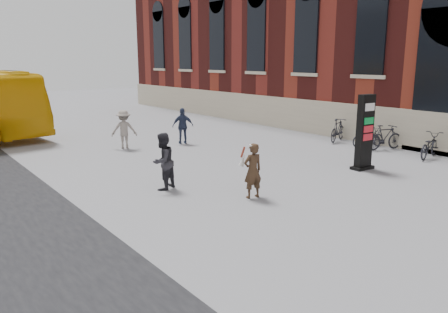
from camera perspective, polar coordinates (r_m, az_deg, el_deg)
ground at (r=12.80m, az=7.81°, el=-5.50°), size 100.00×100.00×0.00m
info_pylon at (r=16.60m, az=17.89°, el=3.01°), size 0.90×0.49×2.73m
woman at (r=12.60m, az=3.75°, el=-1.77°), size 0.67×0.62×1.62m
pedestrian_a at (r=13.51m, az=-8.00°, el=-0.64°), size 1.06×0.97×1.77m
pedestrian_b at (r=20.18m, az=-12.93°, el=3.48°), size 1.29×1.06×1.74m
pedestrian_c at (r=20.89m, az=-5.39°, el=3.99°), size 1.08×0.81×1.71m
bike_4 at (r=19.70m, az=25.25°, el=1.31°), size 2.04×1.04×1.02m
bike_5 at (r=20.69m, az=20.26°, el=2.37°), size 1.95×1.04×1.13m
bike_6 at (r=21.17m, az=18.28°, el=2.41°), size 1.80×1.02×0.89m
bike_7 at (r=22.15m, az=14.63°, el=3.36°), size 1.94×1.13×1.12m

